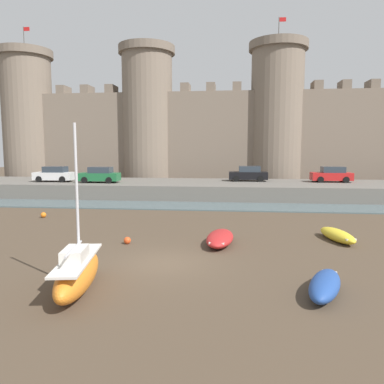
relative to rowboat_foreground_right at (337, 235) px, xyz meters
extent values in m
plane|color=#4C3D2D|center=(-8.63, -4.96, -0.33)|extent=(160.00, 160.00, 0.00)
cube|color=slate|center=(-8.63, 11.17, -0.28)|extent=(80.00, 4.50, 0.10)
cube|color=#666059|center=(-8.63, 18.42, 0.42)|extent=(62.24, 10.00, 1.50)
cube|color=#7A6B5B|center=(-8.63, 28.65, 5.76)|extent=(50.24, 2.80, 12.18)
cylinder|color=#7A6B5B|center=(-33.75, 28.65, 8.24)|extent=(6.52, 6.52, 17.14)
cylinder|color=#706254|center=(-33.75, 28.65, 17.31)|extent=(7.30, 7.30, 1.00)
cylinder|color=#4C4742|center=(-33.75, 28.65, 19.31)|extent=(0.10, 0.10, 3.00)
cube|color=red|center=(-33.30, 28.65, 20.51)|extent=(0.80, 0.04, 0.50)
cylinder|color=#7A6B5B|center=(-17.01, 28.65, 8.24)|extent=(6.52, 6.52, 17.14)
cylinder|color=#706254|center=(-17.01, 28.65, 17.31)|extent=(7.30, 7.30, 1.00)
cylinder|color=#7A6B5B|center=(-0.26, 28.65, 8.24)|extent=(6.52, 6.52, 17.14)
cylinder|color=#706254|center=(-0.26, 28.65, 17.31)|extent=(7.30, 7.30, 1.00)
cylinder|color=#4C4742|center=(-0.26, 28.65, 19.31)|extent=(0.10, 0.10, 3.00)
cube|color=red|center=(0.19, 28.65, 20.51)|extent=(0.80, 0.04, 0.50)
cube|color=#746557|center=(-28.44, 28.65, 12.40)|extent=(1.10, 2.52, 1.10)
cube|color=#746557|center=(-25.14, 28.65, 12.40)|extent=(1.10, 2.52, 1.10)
cube|color=#746557|center=(-21.84, 28.65, 12.40)|extent=(1.10, 2.52, 1.10)
cube|color=#746557|center=(-11.93, 28.65, 12.40)|extent=(1.10, 2.52, 1.10)
cube|color=#746557|center=(-8.63, 28.65, 12.40)|extent=(1.10, 2.52, 1.10)
cube|color=#746557|center=(-5.33, 28.65, 12.40)|extent=(1.10, 2.52, 1.10)
cube|color=#746557|center=(4.57, 28.65, 12.40)|extent=(1.10, 2.52, 1.10)
cube|color=#746557|center=(7.87, 28.65, 12.40)|extent=(1.10, 2.52, 1.10)
cube|color=#746557|center=(11.17, 28.65, 12.40)|extent=(1.10, 2.52, 1.10)
ellipsoid|color=yellow|center=(0.00, 0.00, -0.02)|extent=(1.76, 3.39, 0.63)
ellipsoid|color=#F2F246|center=(0.00, 0.00, 0.04)|extent=(1.41, 2.77, 0.34)
cube|color=beige|center=(-0.06, 0.24, 0.08)|extent=(0.87, 0.40, 0.06)
cube|color=beige|center=(0.31, -1.22, 0.06)|extent=(0.60, 0.41, 0.08)
ellipsoid|color=red|center=(-6.29, -1.46, 0.01)|extent=(1.64, 3.62, 0.67)
ellipsoid|color=#F23939|center=(-6.29, -1.46, 0.07)|extent=(1.29, 2.96, 0.37)
cube|color=beige|center=(-6.27, -1.20, 0.11)|extent=(1.16, 0.29, 0.06)
cube|color=beige|center=(-6.40, -2.83, 0.09)|extent=(0.76, 0.34, 0.08)
ellipsoid|color=orange|center=(-11.00, -8.43, 0.26)|extent=(1.81, 4.62, 1.18)
cube|color=silver|center=(-11.00, -8.43, 0.81)|extent=(1.56, 4.06, 0.08)
cube|color=silver|center=(-10.95, -8.77, 1.07)|extent=(0.91, 1.36, 0.44)
cylinder|color=silver|center=(-11.04, -8.21, 3.19)|extent=(0.10, 0.10, 4.67)
cylinder|color=silver|center=(-10.93, -8.88, 1.30)|extent=(0.41, 2.01, 0.08)
ellipsoid|color=#234793|center=(-2.50, -7.91, 0.03)|extent=(1.96, 3.21, 0.71)
ellipsoid|color=blue|center=(-2.50, -7.91, 0.09)|extent=(1.57, 2.62, 0.39)
cube|color=beige|center=(-2.58, -8.12, 0.13)|extent=(0.83, 0.47, 0.06)
cube|color=beige|center=(-2.09, -6.79, 0.11)|extent=(0.59, 0.45, 0.08)
sphere|color=orange|center=(-19.31, 4.80, -0.13)|extent=(0.39, 0.39, 0.39)
sphere|color=#E04C1E|center=(-11.13, -1.90, -0.14)|extent=(0.38, 0.38, 0.38)
cube|color=red|center=(4.53, 19.74, 1.77)|extent=(4.13, 1.76, 0.80)
cube|color=#2D3842|center=(4.68, 19.75, 2.47)|extent=(2.28, 1.53, 0.64)
cylinder|color=black|center=(3.27, 18.87, 1.49)|extent=(0.64, 0.19, 0.64)
cylinder|color=black|center=(3.24, 20.57, 1.49)|extent=(0.64, 0.19, 0.64)
cylinder|color=black|center=(5.81, 18.91, 1.49)|extent=(0.64, 0.19, 0.64)
cylinder|color=black|center=(5.78, 20.61, 1.49)|extent=(0.64, 0.19, 0.64)
cube|color=#1E6638|center=(-19.37, 16.56, 1.77)|extent=(4.13, 1.76, 0.80)
cube|color=#2D3842|center=(-19.22, 16.56, 2.47)|extent=(2.28, 1.53, 0.64)
cylinder|color=black|center=(-20.63, 15.69, 1.49)|extent=(0.64, 0.19, 0.64)
cylinder|color=black|center=(-20.65, 17.39, 1.49)|extent=(0.64, 0.19, 0.64)
cylinder|color=black|center=(-18.09, 15.73, 1.49)|extent=(0.64, 0.19, 0.64)
cylinder|color=black|center=(-18.11, 17.43, 1.49)|extent=(0.64, 0.19, 0.64)
cube|color=black|center=(-4.07, 20.07, 1.77)|extent=(4.13, 1.76, 0.80)
cube|color=#2D3842|center=(-3.92, 20.07, 2.47)|extent=(2.28, 1.53, 0.64)
cylinder|color=black|center=(-5.33, 19.20, 1.49)|extent=(0.64, 0.19, 0.64)
cylinder|color=black|center=(-5.35, 20.90, 1.49)|extent=(0.64, 0.19, 0.64)
cylinder|color=black|center=(-2.78, 19.24, 1.49)|extent=(0.64, 0.19, 0.64)
cylinder|color=black|center=(-2.81, 20.94, 1.49)|extent=(0.64, 0.19, 0.64)
cube|color=silver|center=(-24.54, 17.12, 1.77)|extent=(4.13, 1.76, 0.80)
cube|color=#2D3842|center=(-24.39, 17.12, 2.47)|extent=(2.28, 1.53, 0.64)
cylinder|color=black|center=(-25.79, 16.25, 1.49)|extent=(0.64, 0.19, 0.64)
cylinder|color=black|center=(-25.82, 17.95, 1.49)|extent=(0.64, 0.19, 0.64)
cylinder|color=black|center=(-23.25, 16.29, 1.49)|extent=(0.64, 0.19, 0.64)
cylinder|color=black|center=(-23.28, 17.99, 1.49)|extent=(0.64, 0.19, 0.64)
camera|label=1|loc=(-5.64, -20.58, 4.64)|focal=35.00mm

